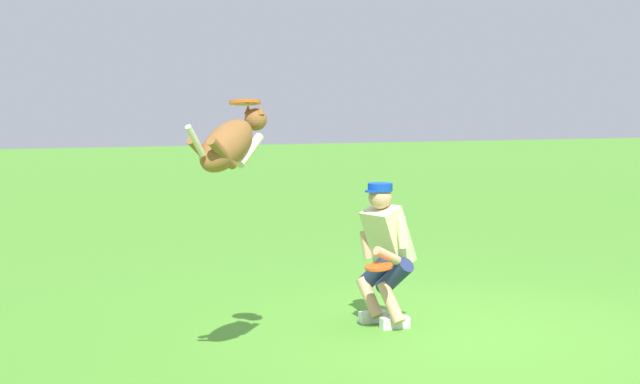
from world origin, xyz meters
The scene contains 5 objects.
ground_plane centered at (0.00, 0.00, 0.00)m, with size 60.00×60.00×0.00m, color #50972E.
person centered at (0.56, -0.59, 0.70)m, with size 0.53×0.69×1.29m.
dog centered at (2.20, 0.40, 1.72)m, with size 0.78×0.74×0.55m.
frisbee_flying centered at (2.02, 0.16, 2.02)m, with size 0.24×0.24×0.02m, color orange.
frisbee_held centered at (0.76, -0.26, 0.61)m, with size 0.24×0.24×0.02m, color #E5501A.
Camera 1 is at (3.65, 6.74, 2.07)m, focal length 50.38 mm.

